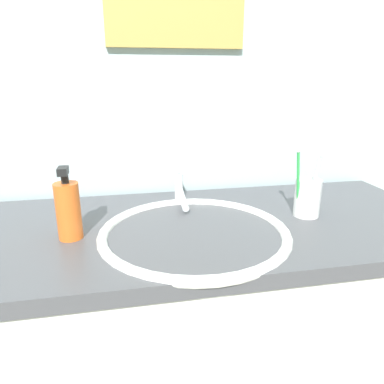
{
  "coord_description": "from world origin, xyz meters",
  "views": [
    {
      "loc": [
        -0.16,
        -0.8,
        1.2
      ],
      "look_at": [
        -0.01,
        -0.03,
        0.95
      ],
      "focal_mm": 33.33,
      "sensor_mm": 36.0,
      "label": 1
    }
  ],
  "objects": [
    {
      "name": "tiled_wall_back",
      "position": [
        0.0,
        0.3,
        1.2
      ],
      "size": [
        2.5,
        0.04,
        2.4
      ],
      "primitive_type": "cube",
      "color": "silver",
      "rests_on": "ground"
    },
    {
      "name": "soap_dispenser",
      "position": [
        -0.29,
        -0.03,
        0.93
      ],
      "size": [
        0.05,
        0.06,
        0.17
      ],
      "color": "orange",
      "rests_on": "vanity_counter"
    },
    {
      "name": "vanity_counter",
      "position": [
        0.0,
        0.0,
        0.43
      ],
      "size": [
        1.3,
        0.53,
        0.86
      ],
      "color": "silver",
      "rests_on": "ground"
    },
    {
      "name": "toothbrush_white",
      "position": [
        0.3,
        -0.03,
        0.97
      ],
      "size": [
        0.02,
        0.03,
        0.18
      ],
      "color": "white",
      "rests_on": "toothbrush_cup"
    },
    {
      "name": "toothbrush_cup",
      "position": [
        0.29,
        -0.01,
        0.91
      ],
      "size": [
        0.07,
        0.07,
        0.1
      ],
      "primitive_type": "cylinder",
      "color": "white",
      "rests_on": "vanity_counter"
    },
    {
      "name": "faucet",
      "position": [
        -0.01,
        0.15,
        0.9
      ],
      "size": [
        0.02,
        0.16,
        0.09
      ],
      "color": "silver",
      "rests_on": "sink_basin"
    },
    {
      "name": "sink_basin",
      "position": [
        -0.01,
        -0.06,
        0.83
      ],
      "size": [
        0.44,
        0.44,
        0.1
      ],
      "color": "white",
      "rests_on": "vanity_counter"
    },
    {
      "name": "toothbrush_green",
      "position": [
        0.26,
        -0.02,
        0.97
      ],
      "size": [
        0.04,
        0.03,
        0.19
      ],
      "color": "green",
      "rests_on": "toothbrush_cup"
    }
  ]
}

